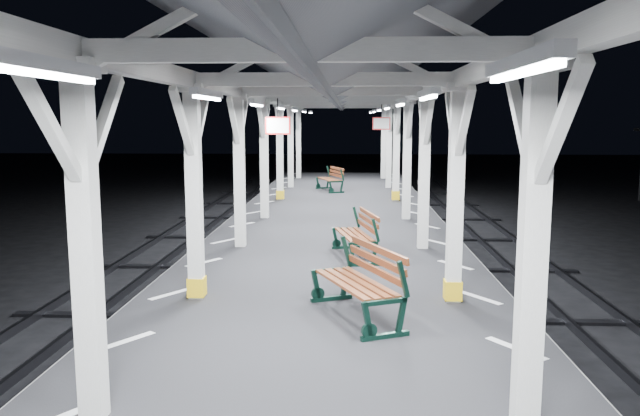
{
  "coord_description": "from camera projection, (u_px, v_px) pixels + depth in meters",
  "views": [
    {
      "loc": [
        0.38,
        -7.44,
        3.8
      ],
      "look_at": [
        -0.13,
        3.7,
        2.2
      ],
      "focal_mm": 35.0,
      "sensor_mm": 36.0,
      "label": 1
    }
  ],
  "objects": [
    {
      "name": "bench_far",
      "position": [
        359.0,
        233.0,
        12.68
      ],
      "size": [
        0.98,
        1.81,
        0.93
      ],
      "rotation": [
        0.0,
        0.0,
        0.21
      ],
      "color": "black",
      "rests_on": "platform"
    },
    {
      "name": "bench_mid",
      "position": [
        363.0,
        280.0,
        8.81
      ],
      "size": [
        1.39,
        2.0,
        1.02
      ],
      "rotation": [
        0.0,
        0.0,
        0.42
      ],
      "color": "black",
      "rests_on": "platform"
    },
    {
      "name": "hazard_stripes_left",
      "position": [
        124.0,
        342.0,
        7.88
      ],
      "size": [
        1.0,
        48.0,
        0.01
      ],
      "primitive_type": "cube",
      "color": "silver",
      "rests_on": "platform"
    },
    {
      "name": "hazard_stripes_right",
      "position": [
        516.0,
        348.0,
        7.66
      ],
      "size": [
        1.0,
        48.0,
        0.01
      ],
      "primitive_type": "cube",
      "color": "silver",
      "rests_on": "platform"
    },
    {
      "name": "canopy",
      "position": [
        317.0,
        52.0,
        7.24
      ],
      "size": [
        5.4,
        49.0,
        4.65
      ],
      "color": "silver",
      "rests_on": "platform"
    },
    {
      "name": "platform",
      "position": [
        317.0,
        383.0,
        7.84
      ],
      "size": [
        6.0,
        50.0,
        1.0
      ],
      "primitive_type": "cube",
      "color": "black",
      "rests_on": "ground"
    },
    {
      "name": "bench_extra",
      "position": [
        332.0,
        178.0,
        24.32
      ],
      "size": [
        1.17,
        1.81,
        0.92
      ],
      "rotation": [
        0.0,
        0.0,
        0.36
      ],
      "color": "black",
      "rests_on": "platform"
    }
  ]
}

